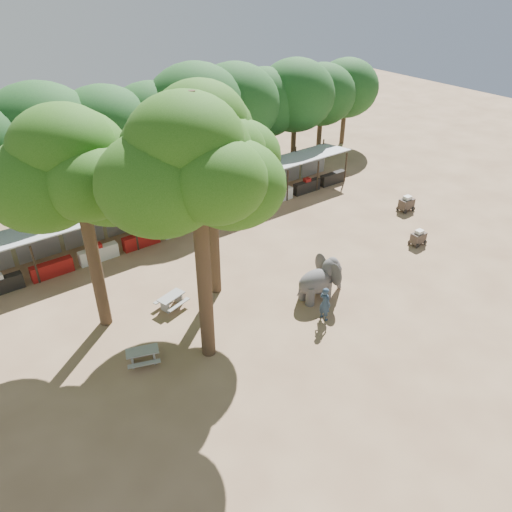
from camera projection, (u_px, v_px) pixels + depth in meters
ground at (331, 325)px, 25.15m from camera, size 100.00×100.00×0.00m
vendor_stalls at (190, 207)px, 33.98m from camera, size 28.00×2.99×2.80m
yard_tree_left at (71, 170)px, 21.11m from camera, size 7.10×6.90×11.02m
yard_tree_center at (191, 167)px, 18.70m from camera, size 7.10×6.90×12.04m
yard_tree_back at (204, 141)px, 23.30m from camera, size 7.10×6.90×11.36m
backdrop_trees at (149, 126)px, 35.23m from camera, size 46.46×5.95×8.33m
elephant at (321, 279)px, 26.67m from camera, size 2.95×2.24×2.23m
handler at (325, 304)px, 25.11m from camera, size 0.48×0.70×1.91m
picnic_table_near at (143, 355)px, 22.63m from camera, size 1.82×1.73×0.73m
picnic_table_far at (171, 300)px, 26.18m from camera, size 1.75×1.65×0.72m
cart_front at (418, 237)px, 31.79m from camera, size 1.07×0.72×1.03m
cart_back at (406, 203)px, 35.89m from camera, size 1.21×0.83×1.14m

